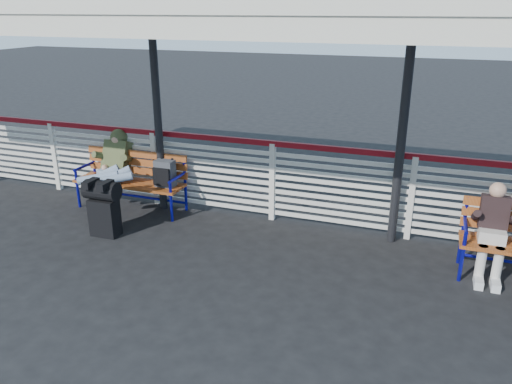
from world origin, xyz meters
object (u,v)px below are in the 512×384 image
at_px(companion_person, 492,230).
at_px(traveler_man, 110,172).
at_px(bench_left, 140,175).
at_px(luggage_stack, 103,206).

bearing_deg(companion_person, traveler_man, 179.06).
height_order(traveler_man, companion_person, traveler_man).
height_order(bench_left, traveler_man, traveler_man).
distance_m(luggage_stack, traveler_man, 0.81).
distance_m(traveler_man, companion_person, 5.37).
relative_size(luggage_stack, traveler_man, 0.50).
bearing_deg(bench_left, companion_person, -5.03).
distance_m(luggage_stack, companion_person, 5.06).
height_order(luggage_stack, companion_person, companion_person).
relative_size(luggage_stack, companion_person, 0.71).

